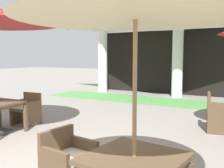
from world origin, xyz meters
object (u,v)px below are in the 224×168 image
patio_chair_mid_left_north (27,109)px  patio_chair_mid_right_west (68,162)px  patio_umbrella_mid_right (136,2)px  patio_table_mid_right (134,165)px  patio_chair_near_foreground_west (218,114)px

patio_chair_mid_left_north → patio_chair_mid_right_west: patio_chair_mid_right_west is taller
patio_chair_mid_left_north → patio_chair_mid_right_west: bearing=141.5°
patio_chair_mid_left_north → patio_umbrella_mid_right: 5.15m
patio_table_mid_right → patio_umbrella_mid_right: 1.70m
patio_chair_mid_left_north → patio_chair_near_foreground_west: bearing=-161.9°
patio_chair_mid_left_north → patio_table_mid_right: (4.16, -2.35, 0.23)m
patio_chair_mid_left_north → patio_chair_mid_right_west: (3.15, -2.22, 0.01)m
patio_chair_mid_left_north → patio_table_mid_right: 4.78m
patio_table_mid_right → patio_chair_mid_right_west: (-1.00, 0.12, -0.22)m
patio_chair_mid_left_north → patio_table_mid_right: patio_chair_mid_left_north is taller
patio_chair_mid_left_north → patio_chair_mid_right_west: size_ratio=0.99×
patio_chair_mid_left_north → patio_umbrella_mid_right: bearing=147.2°
patio_table_mid_right → patio_chair_near_foreground_west: bearing=85.5°
patio_chair_near_foreground_west → patio_table_mid_right: (-0.33, -4.11, 0.21)m
patio_umbrella_mid_right → patio_chair_mid_right_west: 2.17m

